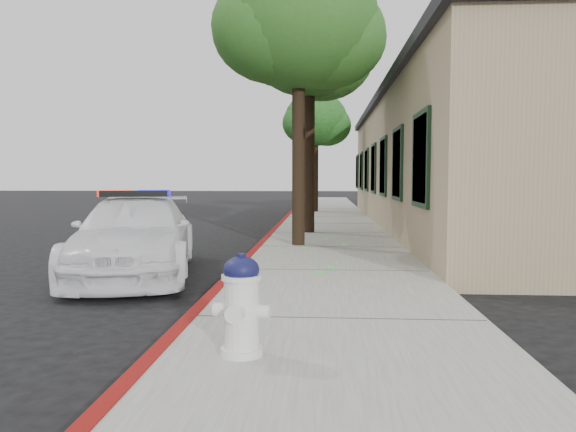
% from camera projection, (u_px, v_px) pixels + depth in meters
% --- Properties ---
extents(ground, '(120.00, 120.00, 0.00)m').
position_uv_depth(ground, '(232.00, 278.00, 8.80)').
color(ground, black).
rests_on(ground, ground).
extents(sidewalk, '(3.20, 60.00, 0.15)m').
position_uv_depth(sidewalk, '(329.00, 250.00, 11.68)').
color(sidewalk, gray).
rests_on(sidewalk, ground).
extents(red_curb, '(0.14, 60.00, 0.16)m').
position_uv_depth(red_curb, '(258.00, 249.00, 11.78)').
color(red_curb, maroon).
rests_on(red_curb, ground).
extents(clapboard_building, '(7.30, 20.89, 4.24)m').
position_uv_depth(clapboard_building, '(488.00, 162.00, 17.18)').
color(clapboard_building, '#948460').
rests_on(clapboard_building, ground).
extents(police_car, '(2.73, 4.78, 1.43)m').
position_uv_depth(police_car, '(135.00, 236.00, 9.06)').
color(police_car, white).
rests_on(police_car, ground).
extents(fire_hydrant, '(0.49, 0.42, 0.85)m').
position_uv_depth(fire_hydrant, '(241.00, 305.00, 4.49)').
color(fire_hydrant, white).
rests_on(fire_hydrant, sidewalk).
extents(street_tree_near, '(3.77, 3.45, 6.33)m').
position_uv_depth(street_tree_near, '(299.00, 27.00, 11.67)').
color(street_tree_near, black).
rests_on(street_tree_near, sidewalk).
extents(street_tree_mid, '(3.48, 3.55, 6.60)m').
position_uv_depth(street_tree_mid, '(310.00, 47.00, 14.54)').
color(street_tree_mid, black).
rests_on(street_tree_mid, sidewalk).
extents(street_tree_far, '(3.02, 2.77, 5.24)m').
position_uv_depth(street_tree_far, '(316.00, 122.00, 23.78)').
color(street_tree_far, black).
rests_on(street_tree_far, sidewalk).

